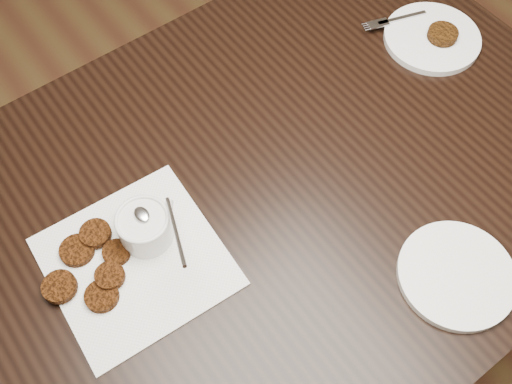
% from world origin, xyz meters
% --- Properties ---
extents(floor, '(4.00, 4.00, 0.00)m').
position_xyz_m(floor, '(0.00, 0.00, 0.00)').
color(floor, '#543A1C').
rests_on(floor, ground).
extents(table, '(1.43, 0.92, 0.75)m').
position_xyz_m(table, '(-0.08, 0.14, 0.38)').
color(table, black).
rests_on(table, floor).
extents(napkin, '(0.29, 0.29, 0.00)m').
position_xyz_m(napkin, '(-0.29, 0.16, 0.75)').
color(napkin, white).
rests_on(napkin, table).
extents(sauce_ramekin, '(0.15, 0.15, 0.13)m').
position_xyz_m(sauce_ramekin, '(-0.25, 0.19, 0.82)').
color(sauce_ramekin, silver).
rests_on(sauce_ramekin, napkin).
extents(patty_cluster, '(0.20, 0.20, 0.02)m').
position_xyz_m(patty_cluster, '(-0.35, 0.19, 0.76)').
color(patty_cluster, '#5A280B').
rests_on(patty_cluster, napkin).
extents(plate_with_patty, '(0.25, 0.25, 0.03)m').
position_xyz_m(plate_with_patty, '(0.47, 0.22, 0.76)').
color(plate_with_patty, white).
rests_on(plate_with_patty, table).
extents(plate_empty, '(0.22, 0.22, 0.01)m').
position_xyz_m(plate_empty, '(0.12, -0.18, 0.76)').
color(plate_empty, white).
rests_on(plate_empty, table).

